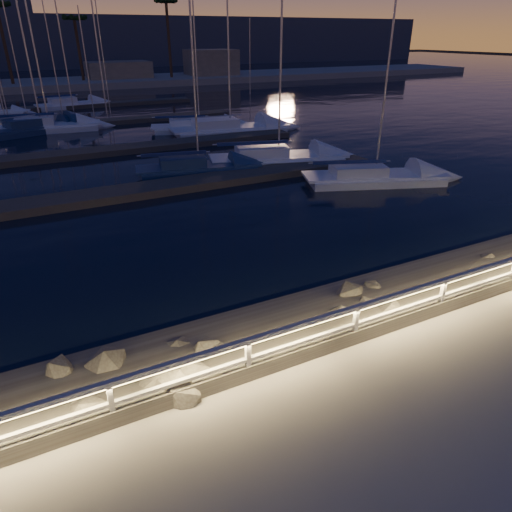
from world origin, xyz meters
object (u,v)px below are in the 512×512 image
(guard_rail, at_px, (415,297))
(sailboat_b, at_px, (195,167))
(sailboat_d, at_px, (371,176))
(sailboat_n, at_px, (70,104))
(sailboat_g, at_px, (39,127))
(sailboat_l, at_px, (197,126))
(sailboat_k, at_px, (39,127))
(sailboat_c, at_px, (275,157))
(sailboat_h, at_px, (227,128))
(sailboat_j, at_px, (47,126))

(guard_rail, relative_size, sailboat_b, 3.52)
(guard_rail, relative_size, sailboat_d, 3.23)
(sailboat_n, bearing_deg, sailboat_b, -92.63)
(sailboat_g, distance_m, sailboat_l, 13.53)
(sailboat_g, bearing_deg, sailboat_k, -129.07)
(sailboat_l, height_order, sailboat_n, sailboat_l)
(guard_rail, bearing_deg, sailboat_d, 54.08)
(sailboat_d, relative_size, sailboat_l, 0.99)
(sailboat_c, distance_m, sailboat_l, 12.76)
(sailboat_k, xyz_separation_m, sailboat_n, (4.21, 13.68, -0.02))
(sailboat_c, relative_size, sailboat_d, 1.10)
(sailboat_h, bearing_deg, sailboat_l, 135.73)
(sailboat_b, relative_size, sailboat_c, 0.84)
(sailboat_l, distance_m, sailboat_n, 20.99)
(sailboat_g, bearing_deg, guard_rail, -103.44)
(sailboat_d, bearing_deg, sailboat_h, 116.08)
(sailboat_b, height_order, sailboat_c, sailboat_c)
(sailboat_c, bearing_deg, sailboat_l, 108.27)
(sailboat_b, relative_size, sailboat_d, 0.92)
(sailboat_g, relative_size, sailboat_k, 0.79)
(sailboat_b, distance_m, sailboat_n, 32.16)
(guard_rail, xyz_separation_m, sailboat_c, (5.90, 18.17, -0.92))
(guard_rail, distance_m, sailboat_d, 14.95)
(guard_rail, distance_m, sailboat_g, 37.47)
(sailboat_b, relative_size, sailboat_l, 0.90)
(sailboat_g, bearing_deg, sailboat_h, -54.27)
(sailboat_g, bearing_deg, sailboat_b, -92.23)
(sailboat_d, bearing_deg, sailboat_k, 143.13)
(guard_rail, distance_m, sailboat_l, 31.37)
(sailboat_c, distance_m, sailboat_k, 22.50)
(guard_rail, relative_size, sailboat_j, 3.08)
(guard_rail, distance_m, sailboat_k, 37.30)
(sailboat_c, distance_m, sailboat_h, 10.54)
(sailboat_l, bearing_deg, sailboat_g, 170.97)
(sailboat_c, relative_size, sailboat_j, 1.04)
(sailboat_j, xyz_separation_m, sailboat_n, (3.58, 13.71, -0.02))
(sailboat_g, distance_m, sailboat_h, 16.25)
(sailboat_g, xyz_separation_m, sailboat_n, (4.16, 13.49, 0.05))
(sailboat_d, distance_m, sailboat_l, 19.15)
(sailboat_d, height_order, sailboat_j, sailboat_j)
(sailboat_d, height_order, sailboat_g, sailboat_d)
(sailboat_h, relative_size, sailboat_n, 1.27)
(sailboat_g, relative_size, sailboat_l, 0.87)
(sailboat_j, height_order, sailboat_n, sailboat_j)
(sailboat_h, bearing_deg, sailboat_c, -90.50)
(sailboat_h, relative_size, sailboat_l, 1.21)
(guard_rail, xyz_separation_m, sailboat_k, (-6.95, 36.64, -0.91))
(sailboat_d, relative_size, sailboat_k, 0.89)
(sailboat_d, relative_size, sailboat_g, 1.13)
(sailboat_j, distance_m, sailboat_k, 0.63)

